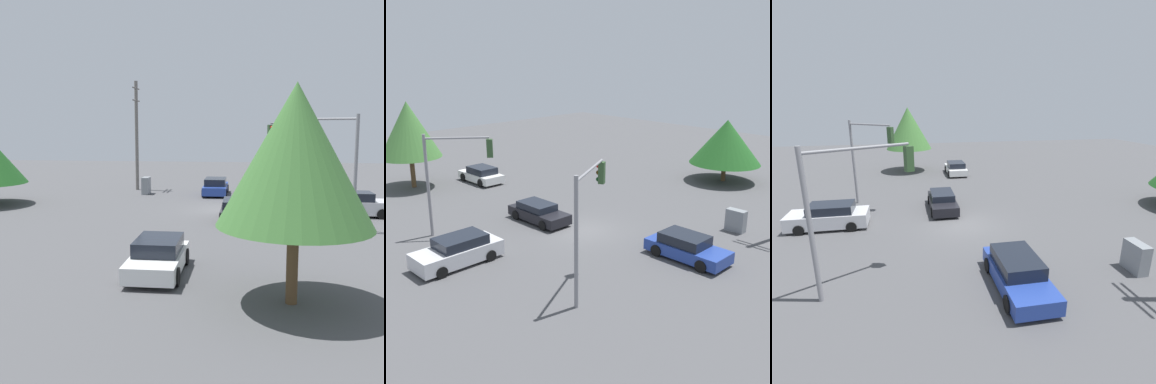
% 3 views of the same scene
% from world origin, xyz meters
% --- Properties ---
extents(ground_plane, '(80.00, 80.00, 0.00)m').
position_xyz_m(ground_plane, '(0.00, 0.00, 0.00)').
color(ground_plane, '#4C4C4F').
extents(sedan_dark, '(4.31, 1.87, 1.22)m').
position_xyz_m(sedan_dark, '(-3.05, -0.85, 0.60)').
color(sedan_dark, black).
rests_on(sedan_dark, ground_plane).
extents(sedan_blue, '(4.39, 1.94, 1.33)m').
position_xyz_m(sedan_blue, '(6.79, 1.03, 0.64)').
color(sedan_blue, '#233D93').
rests_on(sedan_blue, ground_plane).
extents(sedan_white, '(4.13, 1.98, 1.32)m').
position_xyz_m(sedan_white, '(-13.62, 1.82, 0.64)').
color(sedan_white, silver).
rests_on(sedan_white, ground_plane).
extents(sedan_silver, '(1.97, 4.56, 1.47)m').
position_xyz_m(sedan_silver, '(-1.06, -7.88, 0.70)').
color(sedan_silver, silver).
rests_on(sedan_silver, ground_plane).
extents(traffic_signal_main, '(2.55, 3.14, 6.06)m').
position_xyz_m(traffic_signal_main, '(-4.65, -5.75, 4.16)').
color(traffic_signal_main, gray).
rests_on(traffic_signal_main, ground_plane).
extents(traffic_signal_cross, '(2.24, 3.84, 5.84)m').
position_xyz_m(traffic_signal_cross, '(5.48, -5.08, 4.04)').
color(traffic_signal_cross, gray).
rests_on(traffic_signal_cross, ground_plane).
extents(electrical_cabinet, '(1.17, 0.55, 1.35)m').
position_xyz_m(electrical_cabinet, '(6.62, 6.57, 0.67)').
color(electrical_cabinet, gray).
rests_on(electrical_cabinet, ground_plane).
extents(tree_far, '(4.78, 4.78, 6.79)m').
position_xyz_m(tree_far, '(-16.14, -2.87, 4.61)').
color(tree_far, brown).
rests_on(tree_far, ground_plane).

